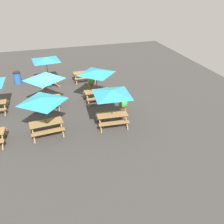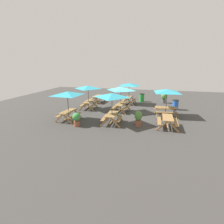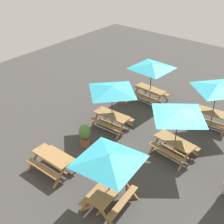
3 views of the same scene
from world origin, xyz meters
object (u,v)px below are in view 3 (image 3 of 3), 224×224
(picnic_table_0, at_px, (112,92))
(potted_plant_2, at_px, (122,94))
(picnic_table_4, at_px, (178,116))
(potted_plant_1, at_px, (85,135))
(picnic_table_5, at_px, (217,90))
(picnic_table_2, at_px, (109,162))
(picnic_table_1, at_px, (152,69))
(picnic_table_6, at_px, (53,159))

(picnic_table_0, height_order, potted_plant_2, picnic_table_0)
(picnic_table_0, xyz_separation_m, picnic_table_4, (-3.46, -0.04, 0.00))
(potted_plant_2, bearing_deg, picnic_table_0, 116.75)
(potted_plant_1, bearing_deg, picnic_table_5, -125.34)
(picnic_table_2, xyz_separation_m, potted_plant_1, (3.09, -2.02, -1.38))
(picnic_table_1, bearing_deg, picnic_table_4, 139.12)
(picnic_table_2, height_order, picnic_table_6, picnic_table_2)
(picnic_table_0, distance_m, picnic_table_2, 5.02)
(picnic_table_0, relative_size, picnic_table_1, 0.83)
(picnic_table_1, distance_m, picnic_table_4, 4.94)
(picnic_table_1, xyz_separation_m, potted_plant_1, (-0.05, 5.43, -1.38))
(picnic_table_2, relative_size, potted_plant_2, 2.82)
(picnic_table_2, relative_size, picnic_table_4, 1.20)
(picnic_table_0, height_order, picnic_table_6, picnic_table_0)
(picnic_table_0, height_order, potted_plant_1, picnic_table_0)
(picnic_table_1, height_order, picnic_table_5, same)
(picnic_table_5, distance_m, potted_plant_1, 6.59)
(potted_plant_1, xyz_separation_m, potted_plant_2, (1.15, -4.24, -0.05))
(picnic_table_4, relative_size, picnic_table_5, 1.00)
(picnic_table_5, bearing_deg, picnic_table_2, 79.60)
(picnic_table_5, bearing_deg, picnic_table_6, 58.35)
(picnic_table_0, bearing_deg, potted_plant_2, -65.90)
(picnic_table_4, xyz_separation_m, picnic_table_5, (-0.26, -3.28, 0.00))
(picnic_table_6, height_order, potted_plant_1, potted_plant_1)
(picnic_table_0, height_order, picnic_table_4, same)
(picnic_table_2, relative_size, picnic_table_6, 1.56)
(picnic_table_2, relative_size, picnic_table_5, 1.20)
(picnic_table_1, xyz_separation_m, picnic_table_4, (-3.52, 3.46, 0.00))
(potted_plant_1, bearing_deg, picnic_table_2, 146.89)
(picnic_table_5, relative_size, potted_plant_2, 2.34)
(picnic_table_0, distance_m, picnic_table_1, 3.50)
(picnic_table_4, bearing_deg, picnic_table_6, 57.09)
(picnic_table_0, bearing_deg, picnic_table_6, 89.40)
(picnic_table_1, bearing_deg, picnic_table_0, 94.60)
(potted_plant_1, distance_m, potted_plant_2, 4.39)
(picnic_table_6, bearing_deg, picnic_table_1, -88.32)
(potted_plant_1, bearing_deg, picnic_table_1, -89.43)
(picnic_table_5, bearing_deg, picnic_table_0, 36.32)
(picnic_table_6, distance_m, potted_plant_2, 6.39)
(picnic_table_5, xyz_separation_m, potted_plant_2, (4.88, 1.02, -1.43))
(picnic_table_6, bearing_deg, picnic_table_2, -179.95)
(potted_plant_2, bearing_deg, picnic_table_6, 101.76)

